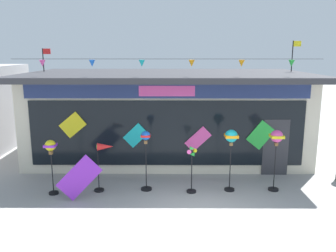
{
  "coord_description": "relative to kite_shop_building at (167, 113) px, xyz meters",
  "views": [
    {
      "loc": [
        -0.88,
        -8.39,
        4.29
      ],
      "look_at": [
        -0.94,
        2.93,
        1.89
      ],
      "focal_mm": 37.61,
      "sensor_mm": 36.0,
      "label": 1
    }
  ],
  "objects": [
    {
      "name": "wind_spinner_far_right",
      "position": [
        3.38,
        -3.96,
        -0.17
      ],
      "size": [
        0.39,
        0.39,
        1.95
      ],
      "color": "black",
      "rests_on": "ground_plane"
    },
    {
      "name": "wind_spinner_far_left",
      "position": [
        -3.48,
        -4.3,
        -0.41
      ],
      "size": [
        0.33,
        0.33,
        1.71
      ],
      "color": "black",
      "rests_on": "ground_plane"
    },
    {
      "name": "ground_plane",
      "position": [
        0.98,
        -6.05,
        -1.77
      ],
      "size": [
        80.0,
        80.0,
        0.0
      ],
      "primitive_type": "plane",
      "color": "#9E9B99"
    },
    {
      "name": "wind_spinner_left",
      "position": [
        -1.93,
        -4.05,
        -0.57
      ],
      "size": [
        0.65,
        0.3,
        1.56
      ],
      "color": "black",
      "rests_on": "ground_plane"
    },
    {
      "name": "wind_spinner_right",
      "position": [
        1.98,
        -3.99,
        -0.15
      ],
      "size": [
        0.39,
        0.39,
        1.96
      ],
      "color": "black",
      "rests_on": "ground_plane"
    },
    {
      "name": "kite_shop_building",
      "position": [
        0.0,
        0.0,
        0.0
      ],
      "size": [
        11.01,
        6.1,
        4.73
      ],
      "color": "beige",
      "rests_on": "ground_plane"
    },
    {
      "name": "display_kite_on_ground",
      "position": [
        -2.56,
        -4.68,
        -1.1
      ],
      "size": [
        1.34,
        0.3,
        1.34
      ],
      "primitive_type": "cube",
      "rotation": [
        -0.22,
        0.79,
        0.0
      ],
      "color": "purple",
      "rests_on": "ground_plane"
    },
    {
      "name": "wind_spinner_center_right",
      "position": [
        0.78,
        -4.17,
        -0.89
      ],
      "size": [
        0.32,
        0.3,
        1.49
      ],
      "color": "black",
      "rests_on": "ground_plane"
    },
    {
      "name": "wind_spinner_center_left",
      "position": [
        -0.64,
        -3.95,
        -0.38
      ],
      "size": [
        0.35,
        0.35,
        1.91
      ],
      "color": "black",
      "rests_on": "ground_plane"
    }
  ]
}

